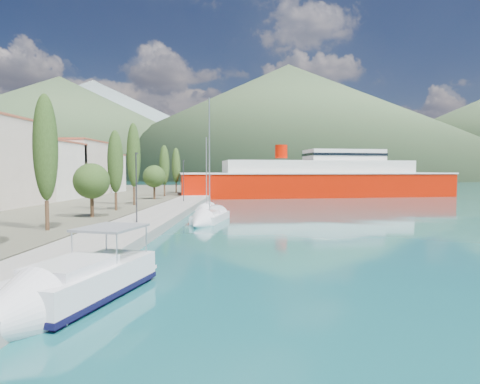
{
  "coord_description": "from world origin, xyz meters",
  "views": [
    {
      "loc": [
        0.88,
        -19.5,
        5.26
      ],
      "look_at": [
        0.0,
        14.0,
        3.5
      ],
      "focal_mm": 30.0,
      "sensor_mm": 36.0,
      "label": 1
    }
  ],
  "objects": [
    {
      "name": "ground",
      "position": [
        0.0,
        120.0,
        0.0
      ],
      "size": [
        1400.0,
        1400.0,
        0.0
      ],
      "primitive_type": "plane",
      "color": "#155558"
    },
    {
      "name": "quay",
      "position": [
        -9.0,
        26.0,
        0.4
      ],
      "size": [
        5.0,
        88.0,
        0.8
      ],
      "primitive_type": "cube",
      "color": "gray",
      "rests_on": "ground"
    },
    {
      "name": "ferry",
      "position": [
        14.88,
        63.59,
        3.38
      ],
      "size": [
        57.12,
        22.1,
        11.1
      ],
      "color": "#C01200",
      "rests_on": "ground"
    },
    {
      "name": "sailboat_mid",
      "position": [
        -4.58,
        28.78,
        0.29
      ],
      "size": [
        2.3,
        7.03,
        10.31
      ],
      "color": "silver",
      "rests_on": "ground"
    },
    {
      "name": "hills_near",
      "position": [
        98.04,
        372.5,
        49.18
      ],
      "size": [
        1010.0,
        520.0,
        115.0
      ],
      "color": "#3D5434",
      "rests_on": "ground"
    },
    {
      "name": "hills_far",
      "position": [
        138.59,
        618.73,
        77.39
      ],
      "size": [
        1480.0,
        900.0,
        180.0
      ],
      "color": "slate",
      "rests_on": "ground"
    },
    {
      "name": "sailboat_near",
      "position": [
        -3.67,
        20.05,
        0.33
      ],
      "size": [
        4.03,
        9.85,
        13.77
      ],
      "color": "silver",
      "rests_on": "ground"
    },
    {
      "name": "lamp_posts",
      "position": [
        -9.0,
        16.03,
        4.08
      ],
      "size": [
        0.15,
        45.83,
        6.06
      ],
      "color": "#2D2D33",
      "rests_on": "quay"
    },
    {
      "name": "motor_cruiser",
      "position": [
        -6.3,
        -5.01,
        0.58
      ],
      "size": [
        4.95,
        9.95,
        3.53
      ],
      "color": "black",
      "rests_on": "ground"
    },
    {
      "name": "tree_row",
      "position": [
        -14.72,
        31.98,
        5.77
      ],
      "size": [
        3.6,
        62.59,
        10.98
      ],
      "color": "#47301E",
      "rests_on": "land_strip"
    },
    {
      "name": "town_buildings",
      "position": [
        -32.0,
        36.91,
        5.57
      ],
      "size": [
        9.2,
        69.2,
        11.3
      ],
      "color": "beige",
      "rests_on": "land_strip"
    }
  ]
}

